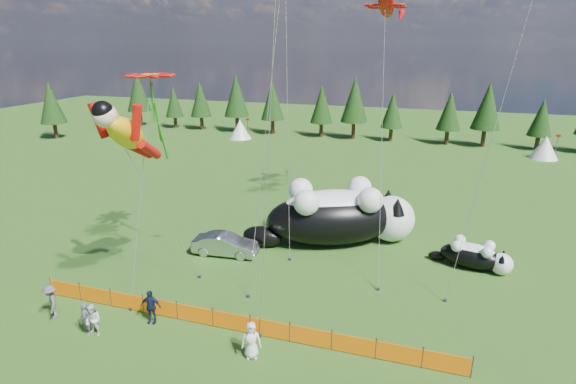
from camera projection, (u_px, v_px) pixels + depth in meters
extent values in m
plane|color=#123409|center=(254.00, 299.00, 24.81)|extent=(160.00, 160.00, 0.00)
cylinder|color=#262626|center=(51.00, 286.00, 25.06)|extent=(0.06, 0.06, 1.10)
cylinder|color=#262626|center=(80.00, 291.00, 24.49)|extent=(0.06, 0.06, 1.10)
cylinder|color=#262626|center=(111.00, 297.00, 23.92)|extent=(0.06, 0.06, 1.10)
cylinder|color=#262626|center=(143.00, 304.00, 23.35)|extent=(0.06, 0.06, 1.10)
cylinder|color=#262626|center=(177.00, 310.00, 22.78)|extent=(0.06, 0.06, 1.10)
cylinder|color=#262626|center=(213.00, 317.00, 22.21)|extent=(0.06, 0.06, 1.10)
cylinder|color=#262626|center=(250.00, 324.00, 21.64)|extent=(0.06, 0.06, 1.10)
cylinder|color=#262626|center=(290.00, 332.00, 21.07)|extent=(0.06, 0.06, 1.10)
cylinder|color=#262626|center=(332.00, 340.00, 20.49)|extent=(0.06, 0.06, 1.10)
cylinder|color=#262626|center=(376.00, 348.00, 19.92)|extent=(0.06, 0.06, 1.10)
cylinder|color=#262626|center=(422.00, 357.00, 19.35)|extent=(0.06, 0.06, 1.10)
cylinder|color=#262626|center=(472.00, 367.00, 18.78)|extent=(0.06, 0.06, 1.10)
cube|color=orange|center=(66.00, 289.00, 24.79)|extent=(2.00, 0.04, 0.90)
cube|color=orange|center=(96.00, 295.00, 24.22)|extent=(2.00, 0.04, 0.90)
cube|color=orange|center=(127.00, 301.00, 23.65)|extent=(2.00, 0.04, 0.90)
cube|color=orange|center=(160.00, 308.00, 23.08)|extent=(2.00, 0.04, 0.90)
cube|color=orange|center=(195.00, 314.00, 22.51)|extent=(2.00, 0.04, 0.90)
cube|color=orange|center=(231.00, 321.00, 21.94)|extent=(2.00, 0.04, 0.90)
cube|color=orange|center=(270.00, 329.00, 21.37)|extent=(2.00, 0.04, 0.90)
cube|color=orange|center=(310.00, 337.00, 20.80)|extent=(2.00, 0.04, 0.90)
cube|color=orange|center=(353.00, 345.00, 20.23)|extent=(2.00, 0.04, 0.90)
cube|color=orange|center=(399.00, 354.00, 19.66)|extent=(2.00, 0.04, 0.90)
cube|color=orange|center=(447.00, 363.00, 19.08)|extent=(2.00, 0.04, 0.90)
ellipsoid|color=black|center=(332.00, 218.00, 31.20)|extent=(10.09, 7.61, 3.66)
ellipsoid|color=white|center=(333.00, 206.00, 30.91)|extent=(7.55, 5.59, 2.24)
sphere|color=white|center=(391.00, 219.00, 31.72)|extent=(3.25, 3.25, 3.25)
sphere|color=#FD6286|center=(410.00, 218.00, 31.87)|extent=(0.46, 0.46, 0.46)
ellipsoid|color=black|center=(262.00, 236.00, 31.04)|extent=(3.18, 2.45, 1.42)
cone|color=black|center=(397.00, 206.00, 30.39)|extent=(1.14, 1.14, 1.14)
cone|color=black|center=(388.00, 197.00, 32.23)|extent=(1.14, 1.14, 1.14)
sphere|color=white|center=(360.00, 188.00, 32.14)|extent=(1.71, 1.71, 1.71)
sphere|color=white|center=(370.00, 200.00, 29.65)|extent=(1.71, 1.71, 1.71)
sphere|color=white|center=(301.00, 190.00, 31.69)|extent=(1.71, 1.71, 1.71)
sphere|color=white|center=(306.00, 203.00, 29.20)|extent=(1.71, 1.71, 1.71)
ellipsoid|color=black|center=(471.00, 256.00, 28.07)|extent=(4.05, 2.51, 1.50)
ellipsoid|color=white|center=(472.00, 251.00, 27.95)|extent=(3.04, 1.83, 0.92)
sphere|color=white|center=(502.00, 264.00, 27.27)|extent=(1.34, 1.34, 1.34)
sphere|color=#FD6286|center=(512.00, 266.00, 27.00)|extent=(0.19, 0.19, 0.19)
ellipsoid|color=black|center=(437.00, 256.00, 29.16)|extent=(1.27, 0.82, 0.59)
cone|color=black|center=(502.00, 259.00, 26.77)|extent=(0.47, 0.47, 0.47)
cone|color=black|center=(504.00, 253.00, 27.43)|extent=(0.47, 0.47, 0.47)
sphere|color=white|center=(490.00, 246.00, 27.86)|extent=(0.70, 0.70, 0.70)
sphere|color=white|center=(487.00, 253.00, 26.96)|extent=(0.70, 0.70, 0.70)
sphere|color=white|center=(460.00, 240.00, 28.68)|extent=(0.70, 0.70, 0.70)
sphere|color=white|center=(457.00, 246.00, 27.79)|extent=(0.70, 0.70, 0.70)
imported|color=#B2B2B7|center=(225.00, 245.00, 29.78)|extent=(4.48, 1.93, 1.44)
imported|color=#4E4E53|center=(85.00, 319.00, 21.52)|extent=(0.70, 0.54, 1.70)
imported|color=white|center=(93.00, 320.00, 21.47)|extent=(0.81, 0.49, 1.64)
imported|color=#131A35|center=(151.00, 307.00, 22.44)|extent=(1.14, 0.71, 1.81)
imported|color=#4E4E53|center=(51.00, 302.00, 22.80)|extent=(1.30, 1.27, 1.86)
imported|color=white|center=(251.00, 340.00, 19.93)|extent=(1.02, 0.85, 1.79)
cylinder|color=#595959|center=(166.00, 211.00, 24.62)|extent=(0.03, 0.03, 9.62)
cube|color=#262626|center=(200.00, 277.00, 26.99)|extent=(0.15, 0.15, 0.16)
cylinder|color=#595959|center=(383.00, 132.00, 28.54)|extent=(0.03, 0.03, 19.62)
cube|color=#262626|center=(378.00, 289.00, 25.64)|extent=(0.15, 0.15, 0.16)
cylinder|color=#595959|center=(141.00, 189.00, 24.30)|extent=(0.03, 0.03, 12.68)
cube|color=#262626|center=(131.00, 309.00, 23.71)|extent=(0.15, 0.15, 0.16)
cube|color=#268918|center=(155.00, 122.00, 25.74)|extent=(0.21, 0.21, 4.57)
cylinder|color=#595959|center=(265.00, 137.00, 24.25)|extent=(0.03, 0.03, 17.56)
cube|color=#262626|center=(249.00, 296.00, 24.90)|extent=(0.15, 0.15, 0.16)
cylinder|color=#595959|center=(503.00, 101.00, 23.22)|extent=(0.03, 0.03, 21.89)
cube|color=#262626|center=(445.00, 300.00, 24.50)|extent=(0.15, 0.15, 0.16)
cylinder|color=#595959|center=(268.00, 170.00, 19.08)|extent=(0.03, 0.03, 16.30)
cube|color=#262626|center=(260.00, 335.00, 21.57)|extent=(0.15, 0.15, 0.16)
cylinder|color=#595959|center=(287.00, 99.00, 29.05)|extent=(0.03, 0.03, 20.64)
cube|color=#262626|center=(290.00, 259.00, 29.16)|extent=(0.15, 0.15, 0.16)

